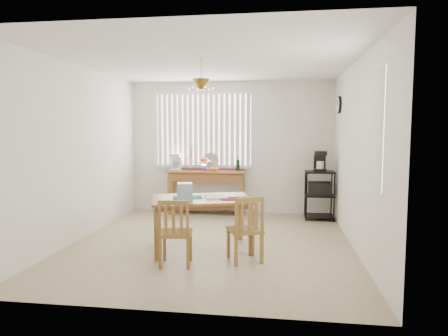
# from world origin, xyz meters

# --- Properties ---
(ground) EXTENTS (4.00, 4.50, 0.01)m
(ground) POSITION_xyz_m (0.00, 0.00, -0.01)
(ground) COLOR tan
(room_shell) EXTENTS (4.20, 4.70, 2.70)m
(room_shell) POSITION_xyz_m (0.00, 0.02, 1.69)
(room_shell) COLOR white
(room_shell) RESTS_ON ground
(sideboard) EXTENTS (1.52, 0.43, 0.85)m
(sideboard) POSITION_xyz_m (-0.44, 2.02, 0.64)
(sideboard) COLOR olive
(sideboard) RESTS_ON ground
(sideboard_items) EXTENTS (1.44, 0.36, 0.65)m
(sideboard_items) POSITION_xyz_m (-0.70, 2.03, 0.99)
(sideboard_items) COLOR maroon
(sideboard_items) RESTS_ON sideboard
(wire_cart) EXTENTS (0.53, 0.42, 0.90)m
(wire_cart) POSITION_xyz_m (1.70, 1.80, 0.54)
(wire_cart) COLOR black
(wire_cart) RESTS_ON ground
(cart_items) EXTENTS (0.21, 0.25, 0.37)m
(cart_items) POSITION_xyz_m (1.70, 1.81, 1.07)
(cart_items) COLOR black
(cart_items) RESTS_ON wire_cart
(dining_table) EXTENTS (1.53, 1.22, 0.72)m
(dining_table) POSITION_xyz_m (-0.09, -0.32, 0.64)
(dining_table) COLOR olive
(dining_table) RESTS_ON ground
(table_items) EXTENTS (1.12, 0.51, 0.23)m
(table_items) POSITION_xyz_m (-0.18, -0.47, 0.80)
(table_items) COLOR #157B56
(table_items) RESTS_ON dining_table
(chair_left) EXTENTS (0.43, 0.43, 0.83)m
(chair_left) POSITION_xyz_m (-0.27, -1.04, 0.41)
(chair_left) COLOR olive
(chair_left) RESTS_ON ground
(chair_right) EXTENTS (0.51, 0.51, 0.84)m
(chair_right) POSITION_xyz_m (0.56, -0.78, 0.41)
(chair_right) COLOR olive
(chair_right) RESTS_ON ground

